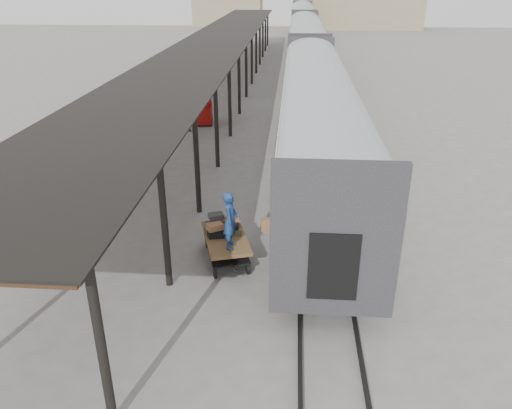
{
  "coord_description": "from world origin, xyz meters",
  "views": [
    {
      "loc": [
        2.12,
        -14.19,
        8.33
      ],
      "look_at": [
        1.06,
        0.14,
        1.7
      ],
      "focal_mm": 35.0,
      "sensor_mm": 36.0,
      "label": 1
    }
  ],
  "objects_px": {
    "porter": "(231,220)",
    "pedestrian": "(191,118)",
    "luggage_tug": "(204,112)",
    "baggage_cart": "(226,242)"
  },
  "relations": [
    {
      "from": "baggage_cart",
      "to": "pedestrian",
      "type": "distance_m",
      "value": 14.74
    },
    {
      "from": "porter",
      "to": "pedestrian",
      "type": "relative_size",
      "value": 1.08
    },
    {
      "from": "baggage_cart",
      "to": "luggage_tug",
      "type": "distance_m",
      "value": 16.43
    },
    {
      "from": "luggage_tug",
      "to": "pedestrian",
      "type": "distance_m",
      "value": 1.88
    },
    {
      "from": "baggage_cart",
      "to": "luggage_tug",
      "type": "height_order",
      "value": "luggage_tug"
    },
    {
      "from": "baggage_cart",
      "to": "luggage_tug",
      "type": "xyz_separation_m",
      "value": [
        -3.44,
        16.06,
        0.03
      ]
    },
    {
      "from": "porter",
      "to": "baggage_cart",
      "type": "bearing_deg",
      "value": 24.43
    },
    {
      "from": "luggage_tug",
      "to": "pedestrian",
      "type": "relative_size",
      "value": 1.07
    },
    {
      "from": "baggage_cart",
      "to": "porter",
      "type": "height_order",
      "value": "porter"
    },
    {
      "from": "porter",
      "to": "pedestrian",
      "type": "xyz_separation_m",
      "value": [
        -4.1,
        14.88,
        -0.92
      ]
    }
  ]
}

